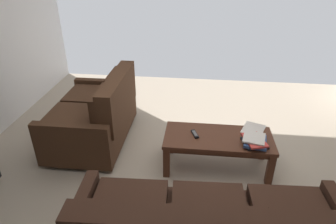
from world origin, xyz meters
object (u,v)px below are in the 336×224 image
Objects in this scene: loose_magazine at (253,129)px; loveseat_near at (97,115)px; book_stack at (255,141)px; tv_remote at (195,134)px; coffee_table at (218,141)px.

loveseat_near is at bearing -163.36° from loose_magazine.
book_stack is 2.06× the size of tv_remote.
book_stack is 0.64m from tv_remote.
tv_remote is at bearing -10.02° from book_stack.
book_stack reaches higher than loose_magazine.
book_stack reaches higher than tv_remote.
tv_remote is at bearing 163.04° from loveseat_near.
tv_remote reaches higher than coffee_table.
coffee_table is 3.51× the size of book_stack.
loose_magazine is (-1.93, 0.19, 0.04)m from loveseat_near.
coffee_table is 7.23× the size of tv_remote.
coffee_table is (-1.53, 0.39, -0.03)m from loveseat_near.
loose_magazine is at bearing 174.26° from loveseat_near.
loose_magazine is (-0.40, -0.20, 0.07)m from coffee_table.
coffee_table is 4.21× the size of loose_magazine.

